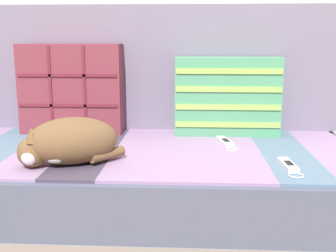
{
  "coord_description": "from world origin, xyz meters",
  "views": [
    {
      "loc": [
        0.19,
        -1.53,
        0.79
      ],
      "look_at": [
        0.11,
        0.02,
        0.46
      ],
      "focal_mm": 45.0,
      "sensor_mm": 36.0,
      "label": 1
    }
  ],
  "objects_px": {
    "throw_pillow_striped": "(227,96)",
    "game_remote_far": "(289,166)",
    "throw_pillow_quilted": "(72,89)",
    "sleeping_cat": "(68,143)",
    "couch": "(142,190)",
    "game_remote_near": "(225,142)"
  },
  "relations": [
    {
      "from": "throw_pillow_striped",
      "to": "sleeping_cat",
      "type": "bearing_deg",
      "value": -139.37
    },
    {
      "from": "throw_pillow_striped",
      "to": "game_remote_near",
      "type": "bearing_deg",
      "value": -95.38
    },
    {
      "from": "throw_pillow_quilted",
      "to": "game_remote_far",
      "type": "distance_m",
      "value": 1.02
    },
    {
      "from": "throw_pillow_quilted",
      "to": "game_remote_near",
      "type": "relative_size",
      "value": 2.35
    },
    {
      "from": "throw_pillow_quilted",
      "to": "game_remote_far",
      "type": "bearing_deg",
      "value": -30.34
    },
    {
      "from": "couch",
      "to": "game_remote_far",
      "type": "distance_m",
      "value": 0.62
    },
    {
      "from": "couch",
      "to": "sleeping_cat",
      "type": "xyz_separation_m",
      "value": [
        -0.22,
        -0.25,
        0.26
      ]
    },
    {
      "from": "throw_pillow_striped",
      "to": "sleeping_cat",
      "type": "relative_size",
      "value": 1.3
    },
    {
      "from": "throw_pillow_striped",
      "to": "game_remote_far",
      "type": "distance_m",
      "value": 0.56
    },
    {
      "from": "throw_pillow_quilted",
      "to": "sleeping_cat",
      "type": "distance_m",
      "value": 0.52
    },
    {
      "from": "throw_pillow_striped",
      "to": "throw_pillow_quilted",
      "type": "bearing_deg",
      "value": 179.96
    },
    {
      "from": "game_remote_far",
      "to": "game_remote_near",
      "type": "bearing_deg",
      "value": 120.83
    },
    {
      "from": "game_remote_far",
      "to": "sleeping_cat",
      "type": "bearing_deg",
      "value": 179.34
    },
    {
      "from": "game_remote_near",
      "to": "game_remote_far",
      "type": "height_order",
      "value": "same"
    },
    {
      "from": "throw_pillow_quilted",
      "to": "game_remote_near",
      "type": "bearing_deg",
      "value": -16.16
    },
    {
      "from": "couch",
      "to": "throw_pillow_striped",
      "type": "bearing_deg",
      "value": 33.97
    },
    {
      "from": "throw_pillow_quilted",
      "to": "throw_pillow_striped",
      "type": "relative_size",
      "value": 0.99
    },
    {
      "from": "sleeping_cat",
      "to": "throw_pillow_quilted",
      "type": "bearing_deg",
      "value": 103.5
    },
    {
      "from": "game_remote_near",
      "to": "sleeping_cat",
      "type": "bearing_deg",
      "value": -151.81
    },
    {
      "from": "couch",
      "to": "game_remote_far",
      "type": "bearing_deg",
      "value": -26.75
    },
    {
      "from": "couch",
      "to": "throw_pillow_quilted",
      "type": "relative_size",
      "value": 3.89
    },
    {
      "from": "couch",
      "to": "sleeping_cat",
      "type": "distance_m",
      "value": 0.43
    }
  ]
}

